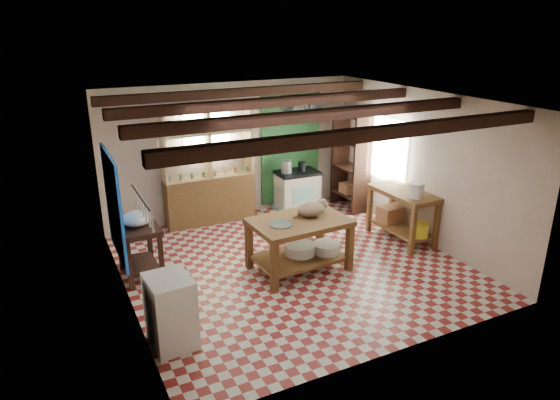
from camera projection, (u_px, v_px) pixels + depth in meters
name	position (u px, v px, depth m)	size (l,w,h in m)	color
floor	(291.00, 265.00, 7.92)	(5.00, 5.00, 0.02)	maroon
ceiling	(293.00, 100.00, 7.04)	(5.00, 5.00, 0.02)	#4A494F
wall_back	(232.00, 151.00, 9.59)	(5.00, 0.04, 2.60)	beige
wall_front	(399.00, 252.00, 5.37)	(5.00, 0.04, 2.60)	beige
wall_left	(121.00, 214.00, 6.44)	(0.04, 5.00, 2.60)	beige
wall_right	(422.00, 167.00, 8.52)	(0.04, 5.00, 2.60)	beige
ceiling_beams	(293.00, 108.00, 7.08)	(5.00, 3.80, 0.15)	black
blue_wall_patch	(114.00, 206.00, 7.28)	(0.04, 1.40, 1.60)	blue
green_wall_patch	(290.00, 147.00, 10.10)	(1.30, 0.04, 2.30)	#215226
window_back	(207.00, 133.00, 9.23)	(0.90, 0.02, 0.80)	silver
window_right	(385.00, 149.00, 9.33)	(0.02, 1.30, 1.20)	silver
utensil_rail	(141.00, 208.00, 5.29)	(0.06, 0.90, 0.28)	black
pot_rack	(301.00, 104.00, 9.44)	(0.86, 0.12, 0.36)	black
shelving_unit	(208.00, 167.00, 9.27)	(1.70, 0.34, 2.20)	tan
tall_rack	(351.00, 161.00, 10.05)	(0.40, 0.86, 2.00)	black
work_table	(299.00, 244.00, 7.67)	(1.45, 0.97, 0.82)	brown
stove	(297.00, 191.00, 10.12)	(0.83, 0.56, 0.82)	beige
prep_table	(140.00, 251.00, 7.45)	(0.56, 0.82, 0.83)	black
white_cabinet	(171.00, 311.00, 5.85)	(0.49, 0.58, 0.88)	white
right_counter	(402.00, 216.00, 8.70)	(0.63, 1.27, 0.91)	brown
cat	(312.00, 209.00, 7.65)	(0.46, 0.35, 0.21)	#9C7D5A
steel_tray	(281.00, 224.00, 7.32)	(0.34, 0.34, 0.02)	#B5B6BE
basin_large	(300.00, 249.00, 7.77)	(0.47, 0.47, 0.16)	white
basin_small	(327.00, 248.00, 7.83)	(0.43, 0.43, 0.15)	white
kettle_left	(286.00, 167.00, 9.84)	(0.22, 0.22, 0.25)	#B5B6BE
kettle_right	(302.00, 166.00, 9.99)	(0.15, 0.15, 0.19)	black
enamel_bowl	(137.00, 218.00, 7.27)	(0.43, 0.43, 0.21)	white
white_bucket	(416.00, 190.00, 8.19)	(0.25, 0.25, 0.25)	white
wicker_basket	(390.00, 214.00, 8.97)	(0.40, 0.32, 0.28)	#A36742
yellow_tub	(419.00, 230.00, 8.35)	(0.31, 0.31, 0.23)	gold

